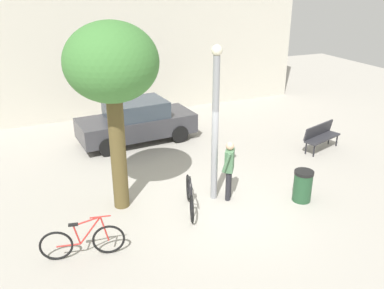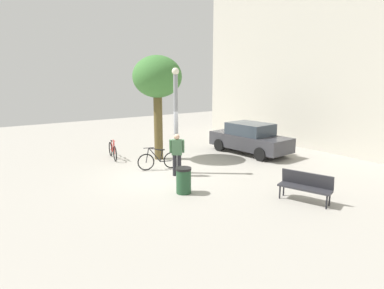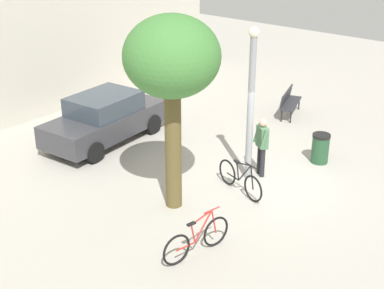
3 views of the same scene
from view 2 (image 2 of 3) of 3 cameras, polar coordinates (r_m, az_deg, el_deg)
The scene contains 10 objects.
ground_plane at distance 13.10m, azimuth -4.97°, elevation -5.38°, with size 36.00×36.00×0.00m, color #A8A399.
building_facade at distance 19.45m, azimuth 21.59°, elevation 14.33°, with size 16.10×2.00×9.98m, color beige.
lamppost at distance 12.97m, azimuth -2.81°, elevation 4.76°, with size 0.28×0.28×4.17m.
person_by_lamppost at distance 12.80m, azimuth -2.64°, elevation -1.27°, with size 0.53×0.62×1.67m.
park_bench at distance 10.88m, azimuth 19.09°, elevation -6.59°, with size 1.67×0.95×0.92m.
plaza_tree at distance 15.26m, azimuth -6.04°, elevation 11.20°, with size 2.24×2.24×4.78m.
bicycle_red at distance 16.04m, azimuth -13.59°, elevation -1.05°, with size 1.79×0.39×0.97m.
bicycle_black at distance 13.87m, azimuth -5.78°, elevation -2.77°, with size 0.59×1.74×0.97m.
parked_car_charcoal at distance 16.85m, azimuth 10.00°, elevation 1.07°, with size 4.32×2.07×1.55m.
trash_bin at distance 11.03m, azimuth -1.46°, elevation -6.23°, with size 0.52×0.52×0.88m.
Camera 2 is at (10.85, -6.25, 3.85)m, focal length 30.77 mm.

